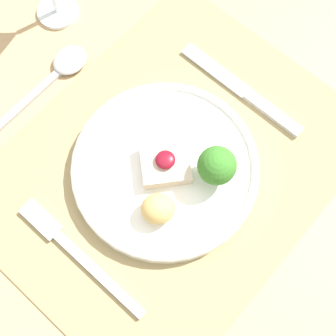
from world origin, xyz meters
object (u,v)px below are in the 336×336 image
Objects in this scene: dinner_plate at (170,171)px; spoon at (60,70)px; fork at (73,250)px; knife at (249,95)px.

dinner_plate is 0.22m from spoon.
dinner_plate reaches higher than spoon.
knife is at bearing -3.47° from fork.
fork is at bearing 172.45° from knife.
dinner_plate is at bearing -7.01° from fork.
spoon reaches higher than knife.
dinner_plate is 1.20× the size of knife.
fork is (-0.16, 0.02, -0.01)m from dinner_plate.
spoon is (-0.15, 0.23, 0.00)m from knife.
knife is (0.16, -0.01, -0.01)m from dinner_plate.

